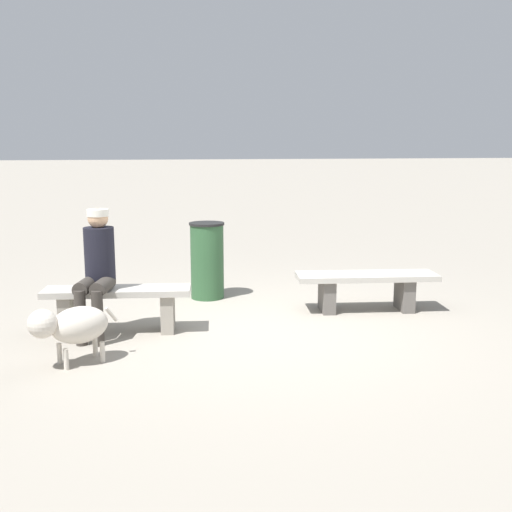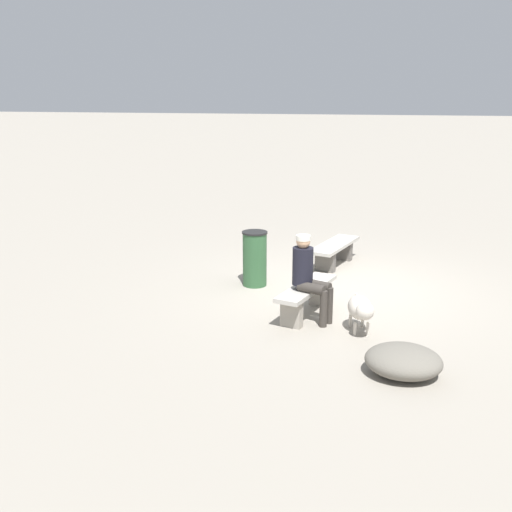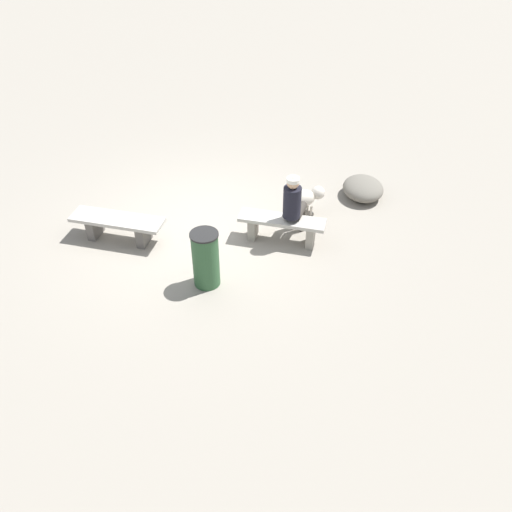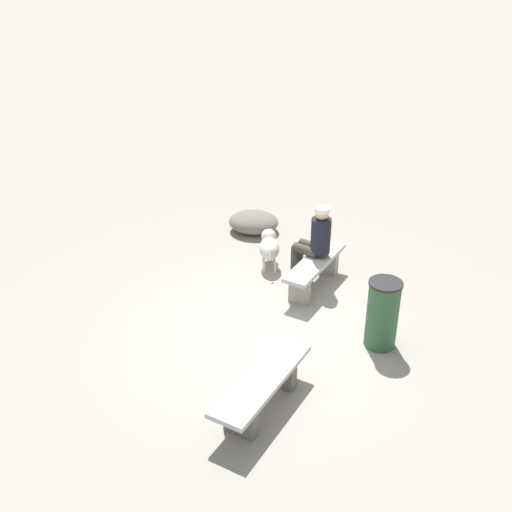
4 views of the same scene
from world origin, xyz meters
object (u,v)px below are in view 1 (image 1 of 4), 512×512
seated_person (97,264)px  dog (72,325)px  bench_left (366,285)px  bench_right (118,302)px  trash_bin (207,260)px

seated_person → dog: seated_person is taller
bench_left → seated_person: bearing=14.0°
bench_right → bench_left: bearing=-167.0°
bench_left → trash_bin: bearing=-22.2°
bench_right → seated_person: 0.46m
seated_person → dog: size_ratio=1.70×
bench_left → dog: 3.44m
bench_left → bench_right: bearing=13.0°
bench_left → bench_right: size_ratio=1.10×
dog → trash_bin: size_ratio=0.79×
bench_left → trash_bin: size_ratio=1.75×
bench_right → trash_bin: bearing=-123.2°
seated_person → dog: bearing=91.5°
seated_person → trash_bin: seated_person is taller
bench_right → dog: dog is taller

